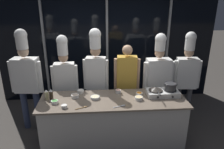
{
  "coord_description": "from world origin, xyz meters",
  "views": [
    {
      "loc": [
        -0.26,
        -3.28,
        2.58
      ],
      "look_at": [
        0.0,
        0.25,
        1.24
      ],
      "focal_mm": 35.0,
      "sensor_mm": 36.0,
      "label": 1
    }
  ],
  "objects_px": {
    "prep_bowl_noodles": "(95,97)",
    "prep_bowl_carrots": "(139,94)",
    "prep_bowl_shrimp": "(118,91)",
    "chef_sous": "(65,76)",
    "prep_bowl_scallions": "(55,102)",
    "chef_apprentice": "(187,72)",
    "squeeze_bottle_soy": "(51,95)",
    "serving_spoon_slotted": "(122,106)",
    "prep_bowl_ginger": "(139,98)",
    "chef_line": "(96,70)",
    "portable_stove": "(163,93)",
    "prep_bowl_onion": "(81,91)",
    "prep_bowl_rice": "(64,106)",
    "person_guest": "(127,78)",
    "chef_head": "(26,75)",
    "serving_spoon_solid": "(84,107)",
    "frying_pan": "(156,89)",
    "chef_pastry": "(158,75)",
    "squeeze_bottle_oil": "(47,95)",
    "prep_bowl_chicken": "(75,96)",
    "stock_pot": "(170,86)"
  },
  "relations": [
    {
      "from": "prep_bowl_onion",
      "to": "prep_bowl_shrimp",
      "type": "relative_size",
      "value": 1.19
    },
    {
      "from": "prep_bowl_carrots",
      "to": "prep_bowl_ginger",
      "type": "xyz_separation_m",
      "value": [
        -0.04,
        -0.17,
        0.0
      ]
    },
    {
      "from": "squeeze_bottle_soy",
      "to": "chef_line",
      "type": "xyz_separation_m",
      "value": [
        0.75,
        0.57,
        0.21
      ]
    },
    {
      "from": "prep_bowl_onion",
      "to": "prep_bowl_ginger",
      "type": "bearing_deg",
      "value": -19.16
    },
    {
      "from": "prep_bowl_carrots",
      "to": "prep_bowl_rice",
      "type": "height_order",
      "value": "prep_bowl_carrots"
    },
    {
      "from": "chef_sous",
      "to": "prep_bowl_ginger",
      "type": "bearing_deg",
      "value": 150.25
    },
    {
      "from": "chef_line",
      "to": "portable_stove",
      "type": "bearing_deg",
      "value": 164.76
    },
    {
      "from": "squeeze_bottle_soy",
      "to": "chef_sous",
      "type": "bearing_deg",
      "value": 74.4
    },
    {
      "from": "prep_bowl_onion",
      "to": "squeeze_bottle_soy",
      "type": "bearing_deg",
      "value": -153.26
    },
    {
      "from": "prep_bowl_scallions",
      "to": "serving_spoon_slotted",
      "type": "relative_size",
      "value": 0.57
    },
    {
      "from": "squeeze_bottle_oil",
      "to": "prep_bowl_shrimp",
      "type": "distance_m",
      "value": 1.23
    },
    {
      "from": "prep_bowl_ginger",
      "to": "chef_line",
      "type": "xyz_separation_m",
      "value": [
        -0.7,
        0.68,
        0.27
      ]
    },
    {
      "from": "prep_bowl_chicken",
      "to": "prep_bowl_noodles",
      "type": "bearing_deg",
      "value": -11.43
    },
    {
      "from": "prep_bowl_noodles",
      "to": "chef_sous",
      "type": "relative_size",
      "value": 0.08
    },
    {
      "from": "portable_stove",
      "to": "prep_bowl_ginger",
      "type": "bearing_deg",
      "value": -162.86
    },
    {
      "from": "prep_bowl_scallions",
      "to": "prep_bowl_ginger",
      "type": "height_order",
      "value": "prep_bowl_ginger"
    },
    {
      "from": "prep_bowl_carrots",
      "to": "squeeze_bottle_soy",
      "type": "bearing_deg",
      "value": -177.5
    },
    {
      "from": "squeeze_bottle_soy",
      "to": "prep_bowl_rice",
      "type": "bearing_deg",
      "value": -49.89
    },
    {
      "from": "prep_bowl_shrimp",
      "to": "prep_bowl_scallions",
      "type": "bearing_deg",
      "value": -162.99
    },
    {
      "from": "prep_bowl_onion",
      "to": "chef_line",
      "type": "distance_m",
      "value": 0.51
    },
    {
      "from": "chef_line",
      "to": "chef_sous",
      "type": "bearing_deg",
      "value": 10.63
    },
    {
      "from": "prep_bowl_onion",
      "to": "prep_bowl_rice",
      "type": "distance_m",
      "value": 0.57
    },
    {
      "from": "prep_bowl_noodles",
      "to": "prep_bowl_carrots",
      "type": "xyz_separation_m",
      "value": [
        0.77,
        0.08,
        0.0
      ]
    },
    {
      "from": "squeeze_bottle_oil",
      "to": "prep_bowl_rice",
      "type": "relative_size",
      "value": 1.86
    },
    {
      "from": "prep_bowl_noodles",
      "to": "prep_bowl_onion",
      "type": "xyz_separation_m",
      "value": [
        -0.26,
        0.25,
        0.01
      ]
    },
    {
      "from": "chef_head",
      "to": "person_guest",
      "type": "relative_size",
      "value": 1.19
    },
    {
      "from": "chef_apprentice",
      "to": "person_guest",
      "type": "bearing_deg",
      "value": 9.38
    },
    {
      "from": "prep_bowl_rice",
      "to": "person_guest",
      "type": "bearing_deg",
      "value": 37.8
    },
    {
      "from": "prep_bowl_carrots",
      "to": "chef_pastry",
      "type": "height_order",
      "value": "chef_pastry"
    },
    {
      "from": "prep_bowl_onion",
      "to": "serving_spoon_solid",
      "type": "height_order",
      "value": "prep_bowl_onion"
    },
    {
      "from": "prep_bowl_noodles",
      "to": "chef_apprentice",
      "type": "relative_size",
      "value": 0.08
    },
    {
      "from": "prep_bowl_rice",
      "to": "squeeze_bottle_oil",
      "type": "bearing_deg",
      "value": 136.05
    },
    {
      "from": "prep_bowl_rice",
      "to": "chef_sous",
      "type": "relative_size",
      "value": 0.05
    },
    {
      "from": "prep_bowl_shrimp",
      "to": "prep_bowl_carrots",
      "type": "bearing_deg",
      "value": -19.4
    },
    {
      "from": "portable_stove",
      "to": "chef_line",
      "type": "bearing_deg",
      "value": 154.8
    },
    {
      "from": "chef_head",
      "to": "prep_bowl_rice",
      "type": "bearing_deg",
      "value": 138.47
    },
    {
      "from": "prep_bowl_carrots",
      "to": "prep_bowl_onion",
      "type": "xyz_separation_m",
      "value": [
        -1.03,
        0.17,
        0.0
      ]
    },
    {
      "from": "prep_bowl_carrots",
      "to": "prep_bowl_ginger",
      "type": "relative_size",
      "value": 0.83
    },
    {
      "from": "prep_bowl_noodles",
      "to": "chef_apprentice",
      "type": "distance_m",
      "value": 1.94
    },
    {
      "from": "prep_bowl_onion",
      "to": "person_guest",
      "type": "xyz_separation_m",
      "value": [
        0.87,
        0.32,
        0.1
      ]
    },
    {
      "from": "prep_bowl_shrimp",
      "to": "chef_sous",
      "type": "xyz_separation_m",
      "value": [
        -0.98,
        0.37,
        0.17
      ]
    },
    {
      "from": "stock_pot",
      "to": "squeeze_bottle_oil",
      "type": "relative_size",
      "value": 1.28
    },
    {
      "from": "frying_pan",
      "to": "chef_pastry",
      "type": "bearing_deg",
      "value": 71.3
    },
    {
      "from": "chef_apprentice",
      "to": "serving_spoon_solid",
      "type": "bearing_deg",
      "value": 30.97
    },
    {
      "from": "squeeze_bottle_oil",
      "to": "stock_pot",
      "type": "bearing_deg",
      "value": 0.22
    },
    {
      "from": "prep_bowl_scallions",
      "to": "serving_spoon_solid",
      "type": "xyz_separation_m",
      "value": [
        0.47,
        -0.17,
        -0.02
      ]
    },
    {
      "from": "prep_bowl_shrimp",
      "to": "chef_head",
      "type": "height_order",
      "value": "chef_head"
    },
    {
      "from": "portable_stove",
      "to": "person_guest",
      "type": "distance_m",
      "value": 0.77
    },
    {
      "from": "prep_bowl_rice",
      "to": "chef_head",
      "type": "height_order",
      "value": "chef_head"
    },
    {
      "from": "frying_pan",
      "to": "serving_spoon_solid",
      "type": "distance_m",
      "value": 1.28
    }
  ]
}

